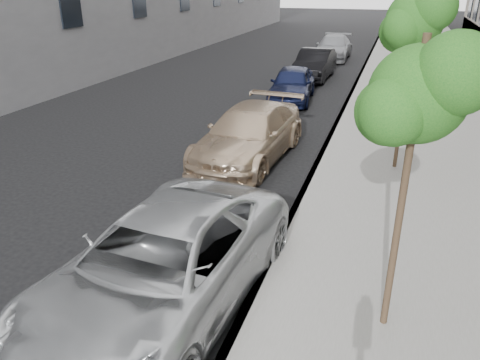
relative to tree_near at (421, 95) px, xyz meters
The scene contains 11 objects.
ground 5.01m from the tree_near, 155.05° to the right, with size 160.00×160.00×0.00m, color black.
sidewalk 22.79m from the tree_near, 87.27° to the left, with size 6.40×72.00×0.14m, color gray.
curb 22.85m from the tree_near, 95.21° to the left, with size 0.15×72.00×0.14m, color #9E9B93.
tree_near is the anchor object (origin of this frame).
tree_mid 6.51m from the tree_near, 90.00° to the left, with size 1.71×1.51×4.58m.
tree_far 13.00m from the tree_near, 90.00° to the left, with size 1.58×1.38×4.24m.
minivan 4.35m from the tree_near, behind, with size 2.56×5.54×1.54m, color silver.
suv 7.88m from the tree_near, 123.03° to the left, with size 2.07×5.10×1.48m, color #C9AE8F.
sedan_blue 14.34m from the tree_near, 108.05° to the left, with size 1.68×4.17×1.42m, color #101637.
sedan_black 18.99m from the tree_near, 103.16° to the left, with size 1.56×4.48×1.47m, color black.
sedan_rear 25.49m from the tree_near, 99.65° to the left, with size 2.04×5.01×1.45m, color gray.
Camera 1 is at (2.91, -4.37, 4.80)m, focal length 35.00 mm.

